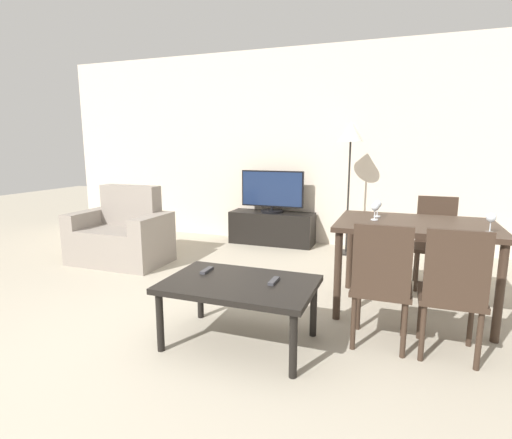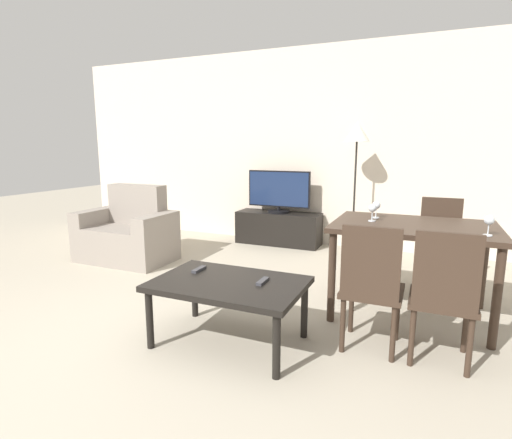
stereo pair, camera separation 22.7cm
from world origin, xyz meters
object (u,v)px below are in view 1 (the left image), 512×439
at_px(dining_chair_near, 381,281).
at_px(wine_glass_right, 375,208).
at_px(armchair, 122,236).
at_px(dining_chair_far, 436,238).
at_px(tv, 272,192).
at_px(floor_lamp, 351,141).
at_px(wine_glass_left, 491,219).
at_px(dining_table, 415,234).
at_px(wine_glass_center, 378,205).
at_px(remote_secondary, 207,270).
at_px(remote_primary, 274,281).
at_px(coffee_table, 240,288).
at_px(tv_stand, 272,228).
at_px(dining_chair_near_right, 453,289).

bearing_deg(dining_chair_near, wine_glass_right, 98.36).
bearing_deg(armchair, dining_chair_far, 6.45).
bearing_deg(tv, wine_glass_right, -50.89).
height_order(floor_lamp, wine_glass_left, floor_lamp).
xyz_separation_m(dining_chair_far, wine_glass_right, (-0.55, -0.76, 0.38)).
bearing_deg(dining_table, wine_glass_center, 152.23).
bearing_deg(dining_chair_far, armchair, -173.55).
relative_size(remote_secondary, wine_glass_center, 1.03).
bearing_deg(dining_chair_far, wine_glass_center, -132.42).
xyz_separation_m(armchair, wine_glass_left, (3.72, -0.61, 0.55)).
distance_m(dining_chair_far, remote_secondary, 2.35).
relative_size(dining_table, remote_primary, 8.30).
distance_m(coffee_table, wine_glass_center, 1.52).
bearing_deg(tv_stand, wine_glass_right, -50.93).
relative_size(coffee_table, wine_glass_center, 7.11).
relative_size(dining_chair_near, wine_glass_center, 6.07).
bearing_deg(wine_glass_center, dining_table, -27.77).
xyz_separation_m(dining_chair_near_right, remote_primary, (-1.13, -0.20, -0.02)).
bearing_deg(dining_chair_near_right, tv, 128.28).
xyz_separation_m(wine_glass_left, wine_glass_right, (-0.81, 0.24, 0.00)).
distance_m(tv, dining_table, 2.59).
distance_m(coffee_table, floor_lamp, 2.90).
relative_size(armchair, dining_chair_near, 1.25).
bearing_deg(tv, remote_secondary, -82.29).
distance_m(armchair, tv_stand, 2.04).
bearing_deg(dining_chair_near_right, floor_lamp, 111.98).
relative_size(armchair, wine_glass_left, 7.61).
height_order(tv_stand, dining_chair_near, dining_chair_near).
distance_m(floor_lamp, wine_glass_left, 2.35).
bearing_deg(dining_table, wine_glass_left, -26.61).
distance_m(tv_stand, floor_lamp, 1.63).
relative_size(floor_lamp, remote_primary, 11.16).
bearing_deg(wine_glass_left, dining_chair_near_right, -117.78).
distance_m(tv_stand, dining_table, 2.63).
xyz_separation_m(coffee_table, dining_table, (1.14, 1.02, 0.26)).
bearing_deg(dining_chair_near, wine_glass_left, 35.87).
bearing_deg(coffee_table, dining_chair_far, 52.49).
relative_size(tv_stand, wine_glass_left, 8.12).
relative_size(coffee_table, dining_table, 0.83).
xyz_separation_m(tv_stand, wine_glass_center, (1.51, -1.67, 0.64)).
relative_size(remote_primary, wine_glass_left, 1.03).
bearing_deg(wine_glass_center, remote_secondary, -136.95).
distance_m(wine_glass_center, wine_glass_right, 0.17).
bearing_deg(armchair, remote_primary, -29.55).
bearing_deg(dining_chair_near, dining_chair_far, 73.85).
relative_size(dining_chair_near_right, wine_glass_center, 6.07).
bearing_deg(coffee_table, wine_glass_right, 51.20).
bearing_deg(remote_secondary, dining_chair_near_right, 4.94).
distance_m(dining_chair_far, floor_lamp, 1.65).
xyz_separation_m(armchair, coffee_table, (2.09, -1.38, 0.09)).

